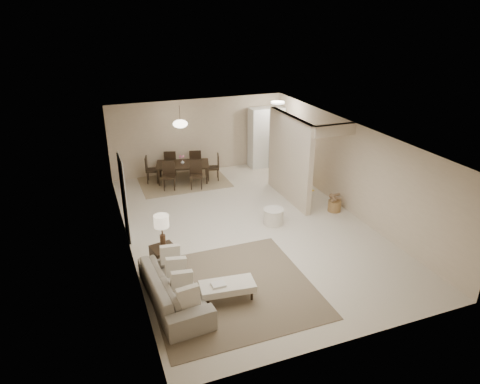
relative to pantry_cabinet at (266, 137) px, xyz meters
name	(u,v)px	position (x,y,z in m)	size (l,w,h in m)	color
floor	(247,226)	(-2.35, -4.15, -1.05)	(9.00, 9.00, 0.00)	beige
ceiling	(248,133)	(-2.35, -4.15, 1.45)	(9.00, 9.00, 0.00)	white
back_wall	(199,136)	(-2.35, 0.35, 0.20)	(6.00, 6.00, 0.00)	#C1AD92
left_wall	(125,199)	(-5.35, -4.15, 0.20)	(9.00, 9.00, 0.00)	#C1AD92
right_wall	(350,167)	(0.65, -4.15, 0.20)	(9.00, 9.00, 0.00)	#C1AD92
partition	(289,159)	(-0.55, -2.90, 0.20)	(0.15, 2.50, 2.50)	#C1AD92
doorway	(124,198)	(-5.32, -3.55, -0.03)	(0.04, 0.90, 2.04)	black
pantry_cabinet	(266,137)	(0.00, 0.00, 0.00)	(1.20, 0.55, 2.10)	white
flush_light	(278,102)	(-0.05, -0.95, 1.41)	(0.44, 0.44, 0.05)	white
living_rug	(232,289)	(-3.63, -6.56, -1.04)	(3.20, 3.20, 0.01)	brown
sofa	(174,288)	(-4.80, -6.56, -0.72)	(0.88, 2.24, 0.66)	gray
ottoman_bench	(227,287)	(-3.83, -6.86, -0.75)	(1.10, 0.60, 0.38)	beige
side_table	(164,258)	(-4.75, -5.35, -0.78)	(0.49, 0.49, 0.54)	black
table_lamp	(162,224)	(-4.75, -5.35, 0.05)	(0.32, 0.32, 0.76)	#4C3220
round_pouf	(273,216)	(-1.64, -4.25, -0.84)	(0.54, 0.54, 0.42)	beige
wicker_basket	(334,206)	(0.28, -4.15, -0.90)	(0.36, 0.36, 0.31)	olive
dining_rug	(183,181)	(-3.15, -0.45, -1.04)	(2.80, 2.10, 0.01)	#887754
dining_table	(183,173)	(-3.15, -0.45, -0.75)	(1.69, 0.94, 0.59)	black
dining_chairs	(183,168)	(-3.15, -0.45, -0.61)	(2.38, 1.95, 0.88)	black
vase	(182,162)	(-3.15, -0.45, -0.39)	(0.13, 0.13, 0.13)	white
yellow_mat	(298,191)	(-0.02, -2.53, -1.04)	(0.91, 0.56, 0.01)	yellow
pendant_light	(180,124)	(-3.15, -0.45, 0.87)	(0.46, 0.46, 0.71)	#4C3220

